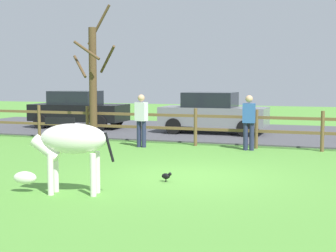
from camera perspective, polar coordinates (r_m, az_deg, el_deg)
The scene contains 10 objects.
ground_plane at distance 11.26m, azimuth 2.24°, elevation -5.61°, with size 60.00×60.00×0.00m, color #549338.
parking_asphalt at distance 20.23m, azimuth 10.24°, elevation -0.77°, with size 28.00×7.40×0.05m, color #47474C.
paddock_fence at distance 16.04m, azimuth 6.38°, elevation 0.07°, with size 21.36×0.11×1.19m.
bare_tree at distance 17.29m, azimuth -8.30°, elevation 5.04°, with size 1.49×1.49×4.59m.
zebra at distance 9.60m, azimuth -10.92°, elevation -1.99°, with size 1.91×0.74×1.41m.
crow_on_grass at distance 10.64m, azimuth -0.18°, elevation -5.55°, with size 0.21×0.10×0.20m.
parked_car_black at distance 22.12m, azimuth -9.94°, elevation 1.87°, with size 4.07×2.03×1.56m.
parked_car_grey at distance 19.68m, azimuth 5.02°, elevation 1.51°, with size 4.03×1.94×1.56m.
visitor_left_of_tree at distance 15.94m, azimuth -2.98°, elevation 0.88°, with size 0.39×0.28×1.64m.
visitor_right_of_tree at distance 15.39m, azimuth 8.96°, elevation 0.67°, with size 0.38×0.25×1.64m.
Camera 1 is at (3.34, -10.54, 2.12)m, focal length 54.97 mm.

